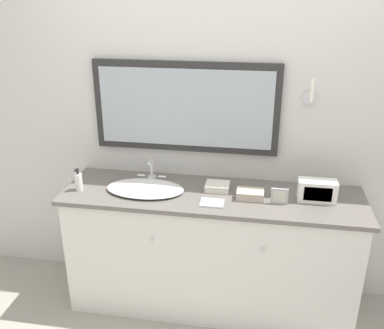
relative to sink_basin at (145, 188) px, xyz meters
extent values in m
cube|color=silver|center=(0.45, 0.33, 0.37)|extent=(8.00, 0.06, 2.55)
cube|color=#282828|center=(0.22, 0.29, 0.49)|extent=(1.27, 0.04, 0.62)
cube|color=#9EA8B2|center=(0.22, 0.27, 0.49)|extent=(1.18, 0.01, 0.53)
cylinder|color=silver|center=(1.03, 0.29, 0.58)|extent=(0.09, 0.01, 0.09)
cylinder|color=silver|center=(1.03, 0.24, 0.58)|extent=(0.02, 0.10, 0.02)
cylinder|color=white|center=(1.03, 0.19, 0.65)|extent=(0.02, 0.02, 0.14)
cube|color=silver|center=(0.45, 0.02, -0.48)|extent=(1.93, 0.53, 0.85)
cube|color=#66605B|center=(0.45, 0.02, -0.03)|extent=(1.98, 0.56, 0.03)
sphere|color=silver|center=(0.10, -0.25, -0.24)|extent=(0.02, 0.02, 0.02)
sphere|color=silver|center=(0.79, -0.25, -0.24)|extent=(0.02, 0.02, 0.02)
ellipsoid|color=white|center=(0.00, -0.01, 0.00)|extent=(0.52, 0.31, 0.03)
cylinder|color=silver|center=(0.00, 0.17, 0.00)|extent=(0.06, 0.06, 0.03)
cylinder|color=silver|center=(0.00, 0.17, 0.07)|extent=(0.02, 0.02, 0.12)
cylinder|color=silver|center=(0.00, 0.14, 0.13)|extent=(0.02, 0.07, 0.02)
cylinder|color=white|center=(-0.07, 0.17, 0.01)|extent=(0.05, 0.02, 0.02)
cylinder|color=white|center=(0.08, 0.17, 0.01)|extent=(0.06, 0.02, 0.02)
cylinder|color=white|center=(-0.44, -0.07, 0.04)|extent=(0.05, 0.05, 0.12)
cylinder|color=black|center=(-0.44, -0.07, 0.12)|extent=(0.02, 0.02, 0.04)
cube|color=black|center=(-0.44, -0.08, 0.13)|extent=(0.02, 0.03, 0.01)
cube|color=white|center=(1.11, 0.04, 0.05)|extent=(0.24, 0.11, 0.14)
cube|color=black|center=(1.11, -0.01, 0.05)|extent=(0.17, 0.01, 0.09)
cube|color=#B2B2B7|center=(0.88, -0.05, 0.03)|extent=(0.11, 0.01, 0.11)
cube|color=beige|center=(0.88, -0.06, 0.03)|extent=(0.08, 0.00, 0.08)
cube|color=silver|center=(0.47, 0.09, 0.00)|extent=(0.16, 0.13, 0.05)
cube|color=#B7A899|center=(0.70, 0.00, 0.01)|extent=(0.17, 0.12, 0.05)
cube|color=silver|center=(0.46, -0.12, -0.01)|extent=(0.15, 0.12, 0.01)
camera|label=1|loc=(0.73, -2.49, 1.24)|focal=40.00mm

